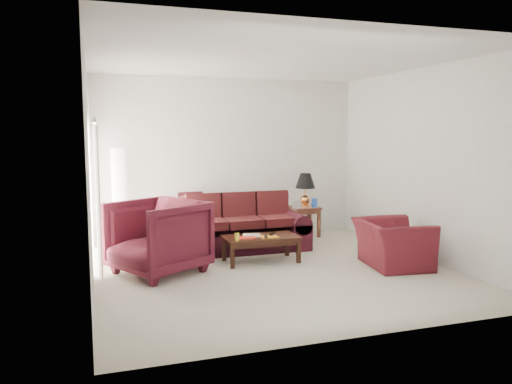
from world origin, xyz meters
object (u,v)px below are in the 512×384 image
Objects in this scene: coffee_table at (261,249)px; floor_lamp at (119,198)px; end_table at (304,221)px; armchair_right at (392,244)px; armchair_left at (158,237)px; sofa at (242,224)px.

floor_lamp is at bearing 159.39° from coffee_table.
armchair_right is at bearing -81.17° from end_table.
floor_lamp is 1.51× the size of armchair_left.
floor_lamp reaches higher than sofa.
floor_lamp reaches higher than armchair_right.
armchair_right is at bearing -6.18° from coffee_table.
sofa is 1.93× the size of coffee_table.
end_table is 0.49× the size of armchair_left.
coffee_table is at bearing -39.72° from floor_lamp.
armchair_right is at bearing 47.48° from armchair_left.
floor_lamp is at bearing 162.47° from armchair_left.
armchair_left is 3.46m from armchair_right.
sofa is 2.10× the size of armchair_right.
armchair_left reaches higher than sofa.
coffee_table is (2.02, -1.67, -0.67)m from floor_lamp.
end_table is at bearing 15.95° from armchair_right.
end_table is at bearing 67.50° from coffee_table.
armchair_right reaches higher than coffee_table.
sofa is 1.93× the size of armchair_left.
floor_lamp reaches higher than coffee_table.
sofa is at bearing 55.04° from armchair_right.
sofa is 1.81m from armchair_left.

